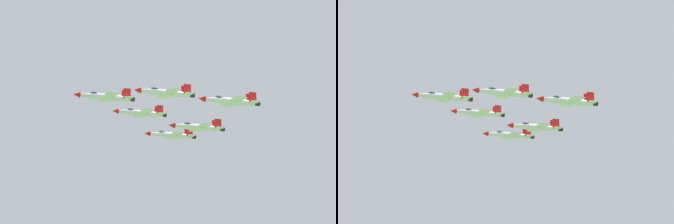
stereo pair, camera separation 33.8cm
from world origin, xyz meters
The scene contains 6 objects.
jet_lead centered at (-4.04, -15.65, 114.38)m, with size 14.63×9.79×3.30m.
jet_left_wingman centered at (11.67, -19.51, 113.84)m, with size 14.30×9.63×3.26m.
jet_right_wingman centered at (2.30, -0.77, 113.67)m, with size 14.03×9.42×3.18m.
jet_left_outer centered at (27.38, -23.37, 110.17)m, with size 14.39×9.63×3.24m.
jet_right_outer centered at (8.63, 14.12, 110.53)m, with size 14.50×9.73×3.28m.
jet_slot_rear centered at (18.01, -4.63, 108.43)m, with size 14.36×9.65×3.26m.
Camera 2 is at (34.66, -183.52, 68.21)m, focal length 76.28 mm.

